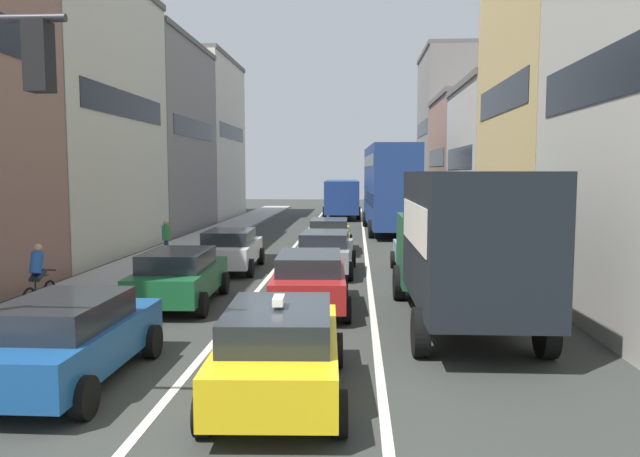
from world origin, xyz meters
name	(u,v)px	position (x,y,z in m)	size (l,w,h in m)	color
ground_plane	(273,402)	(0.00, 0.00, 0.00)	(140.00, 140.00, 0.00)	#343733
sidewalk_left	(193,244)	(-6.70, 20.00, 0.07)	(2.60, 64.00, 0.14)	#A0A0A0
lane_stripe_left	(295,246)	(-1.70, 20.00, 0.01)	(0.16, 60.00, 0.01)	silver
lane_stripe_right	(365,246)	(1.70, 20.00, 0.01)	(0.16, 60.00, 0.01)	silver
building_row_left	(97,120)	(-12.00, 21.51, 6.23)	(7.20, 43.90, 13.72)	#936B5B
building_row_right	(529,137)	(9.90, 22.32, 5.32)	(7.20, 43.90, 12.94)	gray
removalist_box_truck	(463,242)	(3.70, 4.86, 1.97)	(2.76, 7.73, 3.58)	#1E5933
taxi_centre_lane_front	(280,348)	(0.07, 0.21, 0.80)	(2.22, 4.38, 1.66)	yellow
sedan_left_lane_front	(68,338)	(-3.56, 0.61, 0.80)	(2.07, 4.30, 1.49)	#194C8C
sedan_centre_lane_second	(310,279)	(0.07, 6.43, 0.80)	(2.21, 4.37, 1.49)	#A51E1E
wagon_left_lane_second	(179,276)	(-3.47, 6.76, 0.80)	(2.17, 4.35, 1.49)	#19592D
hatchback_centre_lane_third	(325,251)	(0.18, 12.09, 0.80)	(2.14, 4.34, 1.49)	gray
sedan_left_lane_third	(230,249)	(-3.29, 12.50, 0.80)	(2.18, 4.36, 1.49)	silver
coupe_centre_lane_fourth	(329,234)	(0.06, 17.82, 0.80)	(2.11, 4.33, 1.49)	#B29319
sedan_right_lane_behind_truck	(424,252)	(3.60, 11.92, 0.80)	(2.10, 4.32, 1.49)	#759EB7
bus_mid_queue_primary	(390,185)	(3.21, 26.88, 2.83)	(3.07, 10.58, 5.06)	navy
bus_far_queue_secondary	(342,195)	(0.08, 39.09, 1.76)	(3.00, 10.56, 2.90)	navy
cyclist_on_sidewalk	(38,277)	(-6.94, 5.96, 0.85)	(0.50, 1.73, 1.72)	black
pedestrian_near_kerb	(166,237)	(-6.44, 14.99, 0.95)	(0.34, 0.53, 1.66)	#262D47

